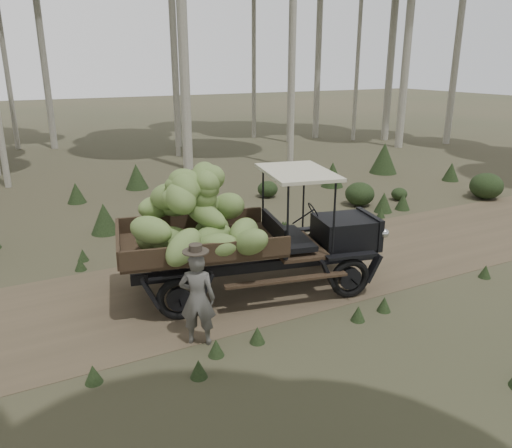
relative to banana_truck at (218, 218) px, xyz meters
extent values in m
plane|color=#473D2B|center=(1.52, 0.38, -1.63)|extent=(120.00, 120.00, 0.00)
cube|color=brown|center=(1.52, 0.38, -1.63)|extent=(70.00, 4.00, 0.01)
cube|color=black|center=(2.67, -0.54, -0.53)|extent=(1.30, 1.26, 0.61)
cube|color=black|center=(3.26, -0.67, -0.53)|extent=(0.34, 1.11, 0.69)
cube|color=black|center=(1.15, -0.21, -0.41)|extent=(0.41, 1.53, 0.61)
cube|color=#38281C|center=(-0.36, 0.11, -0.53)|extent=(3.45, 2.60, 0.09)
cube|color=#38281C|center=(-0.15, 1.09, -0.33)|extent=(3.04, 0.72, 0.35)
cube|color=#38281C|center=(-0.57, -0.86, -0.33)|extent=(3.04, 0.72, 0.35)
cube|color=#38281C|center=(-1.88, 0.44, -0.33)|extent=(0.48, 1.96, 0.35)
cube|color=beige|center=(1.62, -0.31, 0.83)|extent=(1.64, 2.11, 0.07)
cube|color=black|center=(0.86, 0.28, -0.95)|extent=(5.00, 1.18, 0.20)
cube|color=black|center=(0.69, -0.54, -0.95)|extent=(5.00, 1.18, 0.20)
torus|color=black|center=(2.64, 0.37, -1.21)|extent=(0.85, 0.33, 0.84)
torus|color=black|center=(2.27, -1.36, -1.21)|extent=(0.85, 0.33, 0.84)
torus|color=black|center=(-0.72, 1.09, -1.21)|extent=(0.85, 0.33, 0.84)
torus|color=black|center=(-1.09, -0.64, -1.21)|extent=(0.85, 0.33, 0.84)
sphere|color=beige|center=(3.46, -0.20, -0.47)|extent=(0.20, 0.20, 0.20)
sphere|color=beige|center=(3.25, -1.17, -0.47)|extent=(0.20, 0.20, 0.20)
ellipsoid|color=olive|center=(-0.33, -0.71, -0.30)|extent=(1.03, 0.89, 0.59)
ellipsoid|color=olive|center=(-0.02, 0.63, 0.19)|extent=(0.69, 0.92, 0.77)
ellipsoid|color=olive|center=(-0.75, -0.01, 0.51)|extent=(0.59, 0.95, 0.80)
ellipsoid|color=olive|center=(-0.18, 0.09, 0.72)|extent=(0.76, 0.99, 0.67)
ellipsoid|color=olive|center=(-1.12, 0.56, -0.27)|extent=(0.62, 0.89, 0.47)
ellipsoid|color=olive|center=(0.45, 0.50, 0.07)|extent=(0.97, 0.97, 0.70)
ellipsoid|color=olive|center=(-0.22, 0.42, 0.46)|extent=(1.02, 0.83, 0.62)
ellipsoid|color=olive|center=(-0.12, 0.14, 0.78)|extent=(0.95, 0.98, 0.74)
ellipsoid|color=olive|center=(-1.29, 0.13, -0.24)|extent=(1.02, 0.95, 0.71)
ellipsoid|color=olive|center=(-0.98, 0.86, 0.15)|extent=(1.02, 0.82, 0.53)
ellipsoid|color=olive|center=(-0.34, 0.35, 0.41)|extent=(0.98, 0.75, 0.57)
ellipsoid|color=olive|center=(-0.47, 0.19, 0.69)|extent=(0.74, 0.88, 0.57)
ellipsoid|color=olive|center=(0.28, -0.58, -0.18)|extent=(0.99, 0.98, 0.72)
ellipsoid|color=olive|center=(-0.29, -0.09, 0.14)|extent=(0.93, 1.05, 0.70)
ellipsoid|color=olive|center=(-0.27, 0.12, 0.43)|extent=(0.59, 0.86, 0.74)
ellipsoid|color=olive|center=(-0.63, 0.10, 0.69)|extent=(0.89, 0.83, 0.50)
ellipsoid|color=olive|center=(-0.25, -0.28, -0.25)|extent=(0.95, 0.56, 0.52)
ellipsoid|color=olive|center=(-0.69, 0.69, 0.17)|extent=(0.85, 0.96, 0.46)
ellipsoid|color=olive|center=(-0.83, 0.54, 0.42)|extent=(0.92, 0.99, 0.69)
ellipsoid|color=olive|center=(-0.17, 0.16, 0.76)|extent=(0.87, 1.21, 0.89)
ellipsoid|color=olive|center=(-0.98, -0.04, -0.28)|extent=(1.09, 0.79, 0.75)
ellipsoid|color=olive|center=(-1.43, -0.31, 0.08)|extent=(0.95, 0.97, 0.59)
ellipsoid|color=olive|center=(-0.71, 0.09, 0.48)|extent=(0.83, 0.61, 0.57)
ellipsoid|color=olive|center=(-0.56, 0.18, 0.72)|extent=(1.03, 0.91, 0.79)
ellipsoid|color=olive|center=(-0.03, 0.24, -0.27)|extent=(0.88, 0.65, 0.48)
ellipsoid|color=olive|center=(-0.18, 0.40, 0.12)|extent=(0.99, 0.92, 0.69)
ellipsoid|color=olive|center=(-0.60, 0.26, 0.47)|extent=(0.93, 0.58, 0.62)
ellipsoid|color=olive|center=(-0.63, 0.08, 0.69)|extent=(0.53, 0.88, 0.77)
ellipsoid|color=olive|center=(-1.02, -0.82, -0.15)|extent=(1.08, 0.88, 0.84)
ellipsoid|color=olive|center=(0.17, -1.08, -0.17)|extent=(0.78, 1.01, 0.77)
imported|color=#514F4A|center=(-1.06, -1.56, -0.81)|extent=(0.72, 0.64, 1.64)
cylinder|color=#342D24|center=(-1.06, -1.56, 0.03)|extent=(0.60, 0.60, 0.02)
cylinder|color=#342D24|center=(-1.06, -1.56, 0.09)|extent=(0.30, 0.30, 0.13)
cylinder|color=#B2AD9E|center=(16.24, 12.32, 5.42)|extent=(0.43, 0.43, 14.11)
cone|color=#233319|center=(0.83, 9.66, -1.16)|extent=(0.85, 0.85, 0.94)
cone|color=#233319|center=(6.97, 2.99, -1.31)|extent=(0.57, 0.57, 0.64)
ellipsoid|color=#233319|center=(4.59, 6.30, -1.34)|extent=(0.71, 0.71, 0.57)
cone|color=#233319|center=(7.53, 6.51, -1.16)|extent=(0.85, 0.85, 0.94)
ellipsoid|color=#233319|center=(11.22, 2.60, -1.18)|extent=(1.12, 1.12, 0.89)
cone|color=#233319|center=(12.33, 5.13, -1.27)|extent=(0.66, 0.66, 0.73)
cone|color=#233319|center=(10.92, 7.51, -0.99)|extent=(1.16, 1.16, 1.29)
ellipsoid|color=#233319|center=(8.41, 3.83, -1.41)|extent=(0.54, 0.54, 0.43)
cone|color=#233319|center=(7.72, 2.92, -1.36)|extent=(0.48, 0.48, 0.54)
ellipsoid|color=#233319|center=(11.72, 3.03, -1.28)|extent=(0.86, 0.86, 0.69)
cone|color=#233319|center=(-1.50, 8.63, -1.28)|extent=(0.63, 0.63, 0.70)
cone|color=#233319|center=(-1.30, 5.00, -1.20)|extent=(0.77, 0.77, 0.86)
ellipsoid|color=#233319|center=(6.78, 3.95, -1.24)|extent=(0.96, 0.96, 0.77)
cone|color=#233319|center=(-1.43, -2.48, -1.48)|extent=(0.27, 0.27, 0.30)
cone|color=#233319|center=(2.35, 2.62, -1.48)|extent=(0.27, 0.27, 0.30)
cone|color=#233319|center=(-2.20, 3.16, -1.48)|extent=(0.27, 0.27, 0.30)
cone|color=#233319|center=(-0.14, 2.92, -1.48)|extent=(0.27, 0.27, 0.30)
cone|color=#233319|center=(1.82, -2.21, -1.48)|extent=(0.27, 0.27, 0.30)
cone|color=#233319|center=(-2.87, -1.88, -1.48)|extent=(0.27, 0.27, 0.30)
cone|color=#233319|center=(6.51, 2.57, -1.48)|extent=(0.27, 0.27, 0.30)
cone|color=#233319|center=(2.49, -2.15, -1.48)|extent=(0.27, 0.27, 0.30)
cone|color=#233319|center=(3.24, 2.80, -1.48)|extent=(0.27, 0.27, 0.30)
cone|color=#233319|center=(-0.96, -2.06, -1.48)|extent=(0.27, 0.27, 0.30)
cone|color=#233319|center=(-0.18, -2.02, -1.48)|extent=(0.27, 0.27, 0.30)
cone|color=#233319|center=(5.02, 2.80, -1.48)|extent=(0.27, 0.27, 0.30)
cone|color=#233319|center=(5.54, -1.98, -1.48)|extent=(0.27, 0.27, 0.30)
cone|color=#233319|center=(-2.35, 2.61, -1.48)|extent=(0.27, 0.27, 0.30)
cone|color=#233319|center=(3.20, 2.85, -1.48)|extent=(0.27, 0.27, 0.30)
cone|color=#233319|center=(5.06, 2.97, -1.48)|extent=(0.27, 0.27, 0.30)
camera|label=1|loc=(-3.66, -8.62, 2.94)|focal=35.00mm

